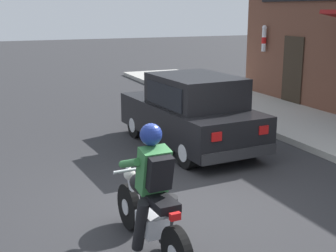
{
  "coord_description": "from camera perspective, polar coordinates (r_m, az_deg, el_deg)",
  "views": [
    {
      "loc": [
        -2.71,
        -5.96,
        2.88
      ],
      "look_at": [
        0.3,
        1.14,
        0.95
      ],
      "focal_mm": 50.0,
      "sensor_mm": 36.0,
      "label": 1
    }
  ],
  "objects": [
    {
      "name": "motorcycle_with_rider",
      "position": [
        5.63,
        -2.08,
        -9.02
      ],
      "size": [
        0.58,
        2.02,
        1.62
      ],
      "color": "black",
      "rests_on": "ground"
    },
    {
      "name": "ground_plane",
      "position": [
        7.15,
        1.38,
        -9.7
      ],
      "size": [
        80.0,
        80.0,
        0.0
      ],
      "primitive_type": "plane",
      "color": "#2B2B2D"
    },
    {
      "name": "car_hatchback",
      "position": [
        9.85,
        2.78,
        1.66
      ],
      "size": [
        1.9,
        3.88,
        1.57
      ],
      "color": "black",
      "rests_on": "ground"
    },
    {
      "name": "sidewalk_curb",
      "position": [
        12.08,
        16.84,
        0.0
      ],
      "size": [
        2.6,
        22.0,
        0.14
      ],
      "primitive_type": "cube",
      "color": "#ADAAA3",
      "rests_on": "ground"
    }
  ]
}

